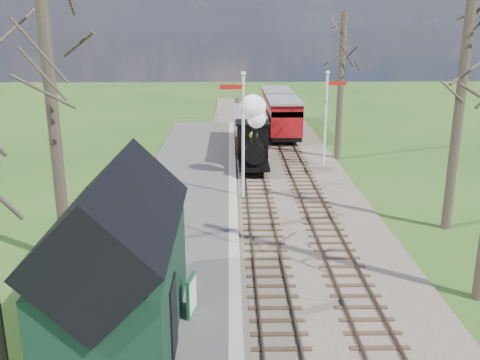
# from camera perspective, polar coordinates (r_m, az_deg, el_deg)

# --- Properties ---
(distant_hills) EXTENTS (114.40, 48.00, 22.02)m
(distant_hills) POSITION_cam_1_polar(r_m,az_deg,el_deg) (77.43, 0.98, -2.04)
(distant_hills) COLOR #385B23
(distant_hills) RESTS_ON ground
(ballast_bed) EXTENTS (8.00, 60.00, 0.10)m
(ballast_bed) POSITION_cam_1_polar(r_m,az_deg,el_deg) (32.20, 3.62, 1.45)
(ballast_bed) COLOR brown
(ballast_bed) RESTS_ON ground
(track_near) EXTENTS (1.60, 60.00, 0.15)m
(track_near) POSITION_cam_1_polar(r_m,az_deg,el_deg) (32.11, 1.31, 1.53)
(track_near) COLOR brown
(track_near) RESTS_ON ground
(track_far) EXTENTS (1.60, 60.00, 0.15)m
(track_far) POSITION_cam_1_polar(r_m,az_deg,el_deg) (32.32, 5.92, 1.54)
(track_far) COLOR brown
(track_far) RESTS_ON ground
(platform) EXTENTS (5.00, 44.00, 0.20)m
(platform) POSITION_cam_1_polar(r_m,az_deg,el_deg) (24.53, -6.12, -3.34)
(platform) COLOR #474442
(platform) RESTS_ON ground
(coping_strip) EXTENTS (0.40, 44.00, 0.21)m
(coping_strip) POSITION_cam_1_polar(r_m,az_deg,el_deg) (24.44, -0.73, -3.32)
(coping_strip) COLOR #B2AD9E
(coping_strip) RESTS_ON ground
(station_shed) EXTENTS (3.25, 6.30, 4.78)m
(station_shed) POSITION_cam_1_polar(r_m,az_deg,el_deg) (14.66, -12.81, -8.60)
(station_shed) COLOR black
(station_shed) RESTS_ON platform
(semaphore_near) EXTENTS (1.22, 0.24, 6.22)m
(semaphore_near) POSITION_cam_1_polar(r_m,az_deg,el_deg) (25.45, 0.19, 5.70)
(semaphore_near) COLOR silver
(semaphore_near) RESTS_ON ground
(semaphore_far) EXTENTS (1.22, 0.24, 5.72)m
(semaphore_far) POSITION_cam_1_polar(r_m,az_deg,el_deg) (31.91, 9.29, 7.20)
(semaphore_far) COLOR silver
(semaphore_far) RESTS_ON ground
(bare_trees) EXTENTS (15.51, 22.39, 12.00)m
(bare_trees) POSITION_cam_1_polar(r_m,az_deg,el_deg) (19.54, 6.80, 7.02)
(bare_trees) COLOR #382D23
(bare_trees) RESTS_ON ground
(fence_line) EXTENTS (12.60, 0.08, 1.00)m
(fence_line) POSITION_cam_1_polar(r_m,az_deg,el_deg) (45.70, 0.97, 6.60)
(fence_line) COLOR slate
(fence_line) RESTS_ON ground
(locomotive) EXTENTS (1.80, 4.21, 4.51)m
(locomotive) POSITION_cam_1_polar(r_m,az_deg,el_deg) (30.57, 1.40, 4.58)
(locomotive) COLOR black
(locomotive) RESTS_ON ground
(coach) EXTENTS (2.11, 7.22, 2.22)m
(coach) POSITION_cam_1_polar(r_m,az_deg,el_deg) (36.62, 1.01, 5.68)
(coach) COLOR black
(coach) RESTS_ON ground
(red_carriage_a) EXTENTS (2.34, 5.79, 2.46)m
(red_carriage_a) POSITION_cam_1_polar(r_m,az_deg,el_deg) (39.68, 4.63, 6.69)
(red_carriage_a) COLOR black
(red_carriage_a) RESTS_ON ground
(red_carriage_b) EXTENTS (2.34, 5.79, 2.46)m
(red_carriage_b) POSITION_cam_1_polar(r_m,az_deg,el_deg) (45.08, 3.95, 7.88)
(red_carriage_b) COLOR black
(red_carriage_b) RESTS_ON ground
(sign_board) EXTENTS (0.25, 0.82, 1.20)m
(sign_board) POSITION_cam_1_polar(r_m,az_deg,el_deg) (15.85, -5.19, -12.16)
(sign_board) COLOR #104B22
(sign_board) RESTS_ON platform
(bench) EXTENTS (0.44, 1.26, 0.71)m
(bench) POSITION_cam_1_polar(r_m,az_deg,el_deg) (15.11, -8.17, -14.99)
(bench) COLOR #412817
(bench) RESTS_ON platform
(person) EXTENTS (0.52, 0.63, 1.48)m
(person) POSITION_cam_1_polar(r_m,az_deg,el_deg) (16.41, -6.76, -10.61)
(person) COLOR #1A1F2F
(person) RESTS_ON platform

